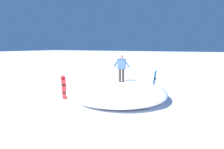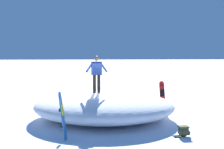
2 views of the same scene
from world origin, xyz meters
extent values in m
plane|color=white|center=(0.00, 0.00, 0.00)|extent=(240.00, 240.00, 0.00)
ellipsoid|color=white|center=(0.49, -0.51, 0.59)|extent=(7.68, 7.44, 1.19)
cylinder|color=black|center=(0.27, -0.57, 1.59)|extent=(0.14, 0.14, 0.80)
cylinder|color=black|center=(0.07, -0.61, 1.59)|extent=(0.14, 0.14, 0.80)
cube|color=navy|center=(0.17, -0.59, 2.28)|extent=(0.47, 0.30, 0.59)
sphere|color=#936B4C|center=(0.17, -0.59, 2.72)|extent=(0.22, 0.22, 0.22)
cylinder|color=navy|center=(0.47, -0.53, 2.33)|extent=(0.39, 0.16, 0.49)
cylinder|color=navy|center=(-0.14, -0.65, 2.33)|extent=(0.39, 0.16, 0.49)
cube|color=red|center=(3.47, 0.78, 0.71)|extent=(0.34, 0.29, 1.41)
cylinder|color=red|center=(3.44, 0.86, 1.41)|extent=(0.29, 0.15, 0.29)
cube|color=black|center=(3.46, 0.79, 0.96)|extent=(0.24, 0.13, 0.34)
cube|color=black|center=(3.44, 0.85, 0.96)|extent=(0.21, 0.14, 0.12)
cube|color=black|center=(3.46, 0.79, 0.45)|extent=(0.21, 0.14, 0.12)
cube|color=#2672BF|center=(-1.01, -3.62, 0.76)|extent=(0.27, 0.31, 1.51)
cylinder|color=#2672BF|center=(-1.11, -3.60, 1.51)|extent=(0.11, 0.28, 0.27)
cube|color=yellow|center=(-1.02, -3.62, 1.03)|extent=(0.10, 0.23, 0.36)
cube|color=black|center=(-1.09, -3.60, 1.03)|extent=(0.12, 0.20, 0.12)
cube|color=black|center=(-1.02, -3.62, 0.48)|extent=(0.12, 0.20, 0.12)
ellipsoid|color=#383D23|center=(3.19, -3.51, 0.19)|extent=(0.44, 0.35, 0.38)
ellipsoid|color=#4B5131|center=(3.38, -3.49, 0.13)|extent=(0.14, 0.25, 0.18)
cube|color=#383D23|center=(3.19, -3.51, 0.35)|extent=(0.37, 0.29, 0.06)
cylinder|color=#383D23|center=(2.96, -3.45, 0.01)|extent=(0.29, 0.06, 0.04)
cylinder|color=#383D23|center=(2.98, -3.62, 0.01)|extent=(0.29, 0.06, 0.04)
camera|label=1|loc=(-4.59, 9.77, 3.31)|focal=30.80mm
camera|label=2|loc=(0.04, -13.42, 2.94)|focal=46.65mm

